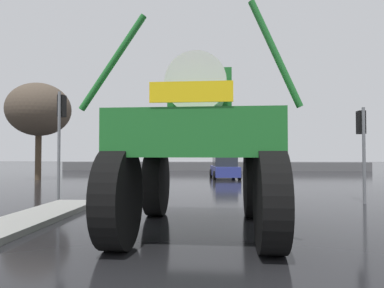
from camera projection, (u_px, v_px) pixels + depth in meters
ground_plane at (210, 186)px, 18.96m from camera, size 120.00×120.00×0.00m
oversize_sprayer at (200, 144)px, 8.05m from camera, size 4.04×5.55×4.50m
sedan_ahead at (225, 168)px, 24.79m from camera, size 2.21×4.25×1.52m
traffic_signal_near_left at (61, 121)px, 13.23m from camera, size 0.24×0.54×4.13m
traffic_signal_near_right at (362, 134)px, 12.45m from camera, size 0.24×0.54×3.43m
traffic_signal_far_left at (263, 139)px, 29.32m from camera, size 0.24×0.55×4.16m
bare_tree_left at (39, 110)px, 23.61m from camera, size 4.25×4.25×6.61m
roadside_barrier at (213, 166)px, 36.10m from camera, size 32.30×0.24×0.90m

